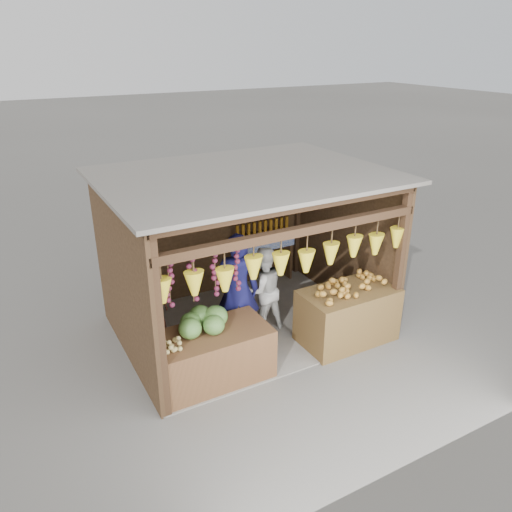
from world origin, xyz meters
The scene contains 12 objects.
ground centered at (0.00, 0.00, 0.00)m, with size 80.00×80.00×0.00m, color #514F49.
stall_structure centered at (-0.03, -0.04, 1.67)m, with size 4.30×3.30×2.66m.
back_shelf centered at (1.05, 1.28, 0.87)m, with size 1.25×0.32×1.32m.
counter_left centered at (-1.13, -1.04, 0.39)m, with size 1.72×0.85×0.78m, color #472E17.
counter_right centered at (1.23, -1.14, 0.45)m, with size 1.53×0.85×0.89m, color #51381B.
stool centered at (-1.56, 0.10, 0.15)m, with size 0.32×0.32×0.30m, color black.
man_standing centered at (-0.36, -0.39, 0.95)m, with size 0.69×0.45×1.90m, color #131349.
woman_standing centered at (0.22, -0.19, 0.74)m, with size 0.72×0.56×1.48m, color silver.
vendor_seated centered at (-1.56, 0.10, 0.79)m, with size 0.48×0.31×0.98m, color brown.
melon_pile centered at (-1.17, -0.95, 0.94)m, with size 1.00×0.50×0.32m, color #1B4D14, non-canonical shape.
tanfruit_pile centered at (-1.71, -1.14, 0.84)m, with size 0.34×0.40×0.13m, color tan, non-canonical shape.
mango_pile centered at (1.23, -1.13, 1.00)m, with size 1.40×0.64×0.22m, color #AE3917, non-canonical shape.
Camera 1 is at (-3.40, -6.52, 4.50)m, focal length 35.00 mm.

